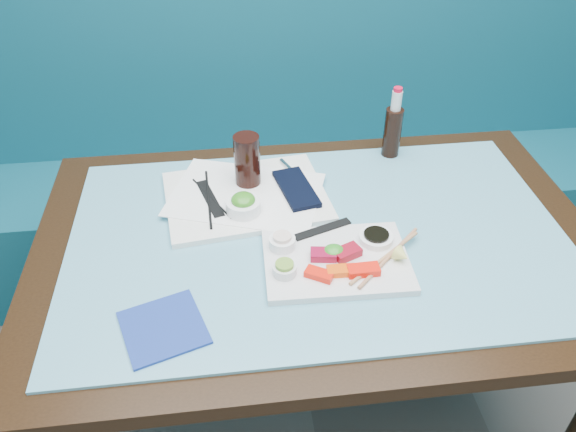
{
  "coord_description": "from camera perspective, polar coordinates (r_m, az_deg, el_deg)",
  "views": [
    {
      "loc": [
        -0.2,
        0.41,
        1.66
      ],
      "look_at": [
        -0.07,
        1.48,
        0.8
      ],
      "focal_mm": 35.0,
      "sensor_mm": 36.0,
      "label": 1
    }
  ],
  "objects": [
    {
      "name": "soy_dish",
      "position": [
        1.36,
        8.93,
        -2.22
      ],
      "size": [
        0.1,
        0.1,
        0.02
      ],
      "primitive_type": "cylinder",
      "rotation": [
        0.0,
        0.0,
        0.34
      ],
      "color": "white",
      "rests_on": "sashimi_plate"
    },
    {
      "name": "soy_fill",
      "position": [
        1.35,
        8.97,
        -1.86
      ],
      "size": [
        0.08,
        0.08,
        0.01
      ],
      "primitive_type": "cylinder",
      "rotation": [
        0.0,
        0.0,
        0.42
      ],
      "color": "black",
      "rests_on": "soy_dish"
    },
    {
      "name": "ramekin_wasabi",
      "position": [
        1.25,
        -0.35,
        -5.47
      ],
      "size": [
        0.07,
        0.07,
        0.02
      ],
      "primitive_type": "cylinder",
      "rotation": [
        0.0,
        0.0,
        0.3
      ],
      "color": "white",
      "rests_on": "sashimi_plate"
    },
    {
      "name": "lemon_wedge",
      "position": [
        1.3,
        11.53,
        -3.97
      ],
      "size": [
        0.05,
        0.05,
        0.04
      ],
      "primitive_type": "cone",
      "rotation": [
        1.57,
        0.0,
        0.61
      ],
      "color": "#F2EC72",
      "rests_on": "sashimi_plate"
    },
    {
      "name": "cola_bottle_cap",
      "position": [
        1.62,
        11.12,
        12.51
      ],
      "size": [
        0.03,
        0.03,
        0.01
      ],
      "primitive_type": "cylinder",
      "rotation": [
        0.0,
        0.0,
        0.03
      ],
      "color": "red",
      "rests_on": "cola_bottle_neck"
    },
    {
      "name": "salmon_mid",
      "position": [
        1.26,
        5.4,
        -5.56
      ],
      "size": [
        0.06,
        0.03,
        0.02
      ],
      "primitive_type": "cube",
      "rotation": [
        0.0,
        0.0,
        -0.03
      ],
      "color": "#FF520A",
      "rests_on": "sashimi_plate"
    },
    {
      "name": "wooden_chopstick_a",
      "position": [
        1.31,
        9.81,
        -4.15
      ],
      "size": [
        0.2,
        0.16,
        0.01
      ],
      "primitive_type": "cylinder",
      "rotation": [
        1.57,
        0.0,
        -0.91
      ],
      "color": "#B27E54",
      "rests_on": "sashimi_plate"
    },
    {
      "name": "cola_bottle_body",
      "position": [
        1.68,
        10.56,
        8.35
      ],
      "size": [
        0.06,
        0.06,
        0.15
      ],
      "primitive_type": "cylinder",
      "rotation": [
        0.0,
        0.0,
        -0.24
      ],
      "color": "black",
      "rests_on": "glass_top"
    },
    {
      "name": "seaweed_bowl",
      "position": [
        1.43,
        -4.54,
        0.98
      ],
      "size": [
        0.11,
        0.11,
        0.04
      ],
      "primitive_type": "cylinder",
      "rotation": [
        0.0,
        0.0,
        0.3
      ],
      "color": "white",
      "rests_on": "serving_tray"
    },
    {
      "name": "tuna_right",
      "position": [
        1.3,
        6.01,
        -3.72
      ],
      "size": [
        0.07,
        0.06,
        0.02
      ],
      "primitive_type": "cube",
      "rotation": [
        0.0,
        0.0,
        0.41
      ],
      "color": "maroon",
      "rests_on": "sashimi_plate"
    },
    {
      "name": "seaweed_garnish",
      "position": [
        1.3,
        4.68,
        -3.58
      ],
      "size": [
        0.05,
        0.05,
        0.03
      ],
      "primitive_type": "ellipsoid",
      "rotation": [
        0.0,
        0.0,
        0.02
      ],
      "color": "#2B8E20",
      "rests_on": "sashimi_plate"
    },
    {
      "name": "blue_napkin",
      "position": [
        1.2,
        -12.55,
        -11.01
      ],
      "size": [
        0.2,
        0.2,
        0.01
      ],
      "primitive_type": "cube",
      "rotation": [
        0.0,
        0.0,
        0.32
      ],
      "color": "navy",
      "rests_on": "glass_top"
    },
    {
      "name": "tray_sleeve",
      "position": [
        1.49,
        -7.92,
        1.77
      ],
      "size": [
        0.07,
        0.17,
        0.0
      ],
      "primitive_type": "cube",
      "rotation": [
        0.0,
        0.0,
        0.28
      ],
      "color": "black",
      "rests_on": "serving_tray"
    },
    {
      "name": "paper_placemat",
      "position": [
        1.5,
        -4.3,
        2.23
      ],
      "size": [
        0.45,
        0.38,
        0.0
      ],
      "primitive_type": "cube",
      "rotation": [
        0.0,
        0.0,
        -0.33
      ],
      "color": "white",
      "rests_on": "serving_tray"
    },
    {
      "name": "sashimi_plate",
      "position": [
        1.31,
        4.93,
        -4.57
      ],
      "size": [
        0.34,
        0.25,
        0.02
      ],
      "primitive_type": "cube",
      "rotation": [
        0.0,
        0.0,
        -0.03
      ],
      "color": "white",
      "rests_on": "glass_top"
    },
    {
      "name": "booth_bench",
      "position": [
        2.28,
        -0.66,
        4.29
      ],
      "size": [
        3.0,
        0.56,
        1.17
      ],
      "color": "#0F5163",
      "rests_on": "ground"
    },
    {
      "name": "wasabi_fill",
      "position": [
        1.24,
        -0.36,
        -4.95
      ],
      "size": [
        0.05,
        0.05,
        0.01
      ],
      "primitive_type": "cylinder",
      "rotation": [
        0.0,
        0.0,
        0.35
      ],
      "color": "olive",
      "rests_on": "ramekin_wasabi"
    },
    {
      "name": "salmon_right",
      "position": [
        1.27,
        7.67,
        -5.47
      ],
      "size": [
        0.07,
        0.04,
        0.02
      ],
      "primitive_type": "cube",
      "rotation": [
        0.0,
        0.0,
        0.02
      ],
      "color": "#FF190A",
      "rests_on": "sashimi_plate"
    },
    {
      "name": "ginger_fill",
      "position": [
        1.31,
        -0.6,
        -2.13
      ],
      "size": [
        0.05,
        0.05,
        0.01
      ],
      "primitive_type": "cylinder",
      "rotation": [
        0.0,
        0.0,
        -0.31
      ],
      "color": "beige",
      "rests_on": "ramekin_ginger"
    },
    {
      "name": "salmon_left",
      "position": [
        1.25,
        3.19,
        -5.93
      ],
      "size": [
        0.07,
        0.06,
        0.02
      ],
      "primitive_type": "cube",
      "rotation": [
        0.0,
        0.0,
        -0.54
      ],
      "color": "#F61B09",
      "rests_on": "sashimi_plate"
    },
    {
      "name": "tuna_left",
      "position": [
        1.3,
        3.63,
        -3.95
      ],
      "size": [
        0.06,
        0.04,
        0.02
      ],
      "primitive_type": "cube",
      "rotation": [
        0.0,
        0.0,
        -0.14
      ],
      "color": "maroon",
      "rests_on": "sashimi_plate"
    },
    {
      "name": "ramekin_ginger",
      "position": [
        1.32,
        -0.59,
        -2.71
      ],
      "size": [
        0.07,
        0.07,
        0.03
      ],
      "primitive_type": "cylinder",
      "rotation": [
        0.0,
        0.0,
        0.05
      ],
      "color": "white",
      "rests_on": "sashimi_plate"
    },
    {
      "name": "cola_bottle_neck",
      "position": [
        1.63,
        10.97,
        11.44
      ],
      "size": [
        0.03,
        0.03,
        0.06
      ],
      "primitive_type": "cylinder",
      "rotation": [
        0.0,
        0.0,
        -0.02
      ],
      "color": "white",
      "rests_on": "cola_bottle_body"
    },
    {
      "name": "chopstick_sleeve",
      "position": [
        1.38,
        3.52,
        -1.34
      ],
      "size": [
        0.15,
        0.07,
        0.0
      ],
      "primitive_type": "cube",
      "rotation": [
        0.0,
        0.0,
        0.34
      ],
      "color": "black",
      "rests_on": "sashimi_plate"
    },
    {
      "name": "black_chopstick_b",
      "position": [
        1.49,
        -7.77,
        1.79
      ],
      "size": [
        0.1,
        0.19,
        0.01
      ],
      "primitive_type": "cylinder",
      "rotation": [
        1.57,
        0.0,
        0.49
      ],
      "color": "black",
      "rests_on": "serving_tray"
    },
    {
      "name": "black_chopstick_a",
      "position": [
        1.49,
        -8.08,
        1.79
      ],
      "size": [
        0.02,
        0.25,
        0.01
      ],
      "primitive_type": "cylinder",
      "rotation": [
        1.57,
        0.0,
        0.04
      ],
      "color": "black",
      "rests_on": "serving_tray"
    },
    {
      "name": "wooden_chopstick_b",
      "position": [
        1.32,
        10.23,
        -4.11
      ],
      "size": [
        0.19,
        0.19,
        0.01
      ],
      "primitive_type": "cylinder",
      "rotation": [
        1.57,
        0.0,
        -0.79
      ],
      "color": "#B17753",
      "rests_on": "sashimi_plate"
    },
    {
      "name": "serving_tray",
      "position": [
        1.5,
        -4.28,
        1.96
      ],
      "size": [
        0.45,
        0.36,
        0.02
      ],
      "primitive_type": "cube",
      "rotation": [
        0.0,
        0.0,
        0.12
      ],
      "color": "white",
      "rests_on": "glass_top"
    },
    {
      "name": "fork",
      "position": [
        1.59,
        0.12,
        4.92
      ],
      "size": [
        0.05,
        0.09,
        0.01
      ],
      "primitive_type": "cylinder",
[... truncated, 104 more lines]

